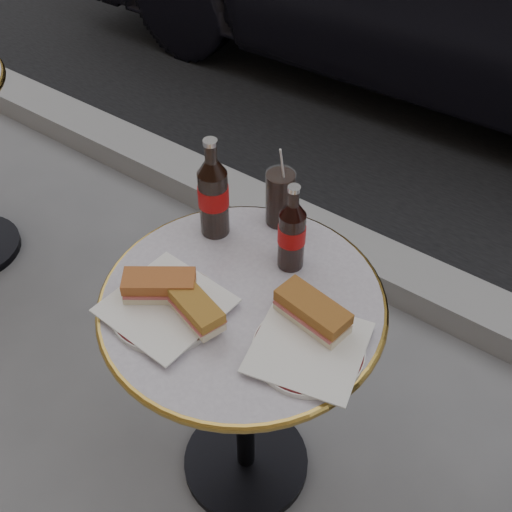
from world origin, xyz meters
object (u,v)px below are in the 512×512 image
Objects in this scene: bistro_table at (245,394)px; cola_glass at (280,198)px; cola_bottle_left at (213,188)px; plate_right at (308,349)px; plate_left at (166,308)px; cola_bottle_right at (292,227)px.

cola_glass is at bearing 106.85° from bistro_table.
bistro_table is at bearing -73.15° from cola_glass.
cola_bottle_left is at bearing 142.94° from bistro_table.
cola_bottle_left is at bearing 155.05° from plate_right.
bistro_table is 0.41m from plate_left.
cola_glass reaches higher than bistro_table.
cola_bottle_left is at bearing -177.09° from cola_bottle_right.
plate_right is 1.01× the size of cola_bottle_right.
bistro_table is at bearing -99.83° from cola_bottle_right.
cola_bottle_left is 1.16× the size of cola_bottle_right.
plate_right is 0.40m from cola_glass.
cola_bottle_left is (-0.07, 0.25, 0.12)m from plate_left.
bistro_table is 3.11× the size of plate_left.
plate_right is (0.30, 0.08, -0.00)m from plate_left.
cola_bottle_left is at bearing 105.38° from plate_left.
cola_glass is at bearing 132.64° from plate_right.
cola_glass is (0.03, 0.37, 0.07)m from plate_left.
bistro_table is at bearing -37.06° from cola_bottle_left.
plate_right is 1.57× the size of cola_glass.
cola_glass is (0.10, 0.12, -0.06)m from cola_bottle_left.
cola_glass is at bearing 48.38° from cola_bottle_left.
plate_right is at bearing -24.95° from cola_bottle_left.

